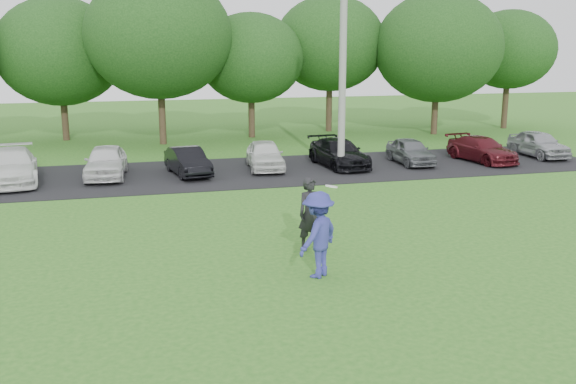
# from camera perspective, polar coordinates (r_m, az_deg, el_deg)

# --- Properties ---
(ground) EXTENTS (100.00, 100.00, 0.00)m
(ground) POSITION_cam_1_polar(r_m,az_deg,el_deg) (13.75, 3.73, -8.44)
(ground) COLOR #2A681D
(ground) RESTS_ON ground
(parking_lot) EXTENTS (32.00, 6.50, 0.03)m
(parking_lot) POSITION_cam_1_polar(r_m,az_deg,el_deg) (25.96, -5.32, 1.74)
(parking_lot) COLOR black
(parking_lot) RESTS_ON ground
(utility_pole) EXTENTS (0.28, 0.28, 9.17)m
(utility_pole) POSITION_cam_1_polar(r_m,az_deg,el_deg) (25.46, 4.90, 11.88)
(utility_pole) COLOR gray
(utility_pole) RESTS_ON ground
(frisbee_player) EXTENTS (1.41, 1.35, 2.12)m
(frisbee_player) POSITION_cam_1_polar(r_m,az_deg,el_deg) (14.07, 2.70, -3.79)
(frisbee_player) COLOR #32348D
(frisbee_player) RESTS_ON ground
(camera_bystander) EXTENTS (0.75, 0.57, 1.84)m
(camera_bystander) POSITION_cam_1_polar(r_m,az_deg,el_deg) (15.94, 2.01, -1.95)
(camera_bystander) COLOR black
(camera_bystander) RESTS_ON ground
(parked_cars) EXTENTS (30.54, 4.50, 1.25)m
(parked_cars) POSITION_cam_1_polar(r_m,az_deg,el_deg) (25.74, -7.10, 2.95)
(parked_cars) COLOR white
(parked_cars) RESTS_ON parking_lot
(tree_row) EXTENTS (42.39, 9.85, 8.64)m
(tree_row) POSITION_cam_1_polar(r_m,az_deg,el_deg) (35.36, -5.67, 12.65)
(tree_row) COLOR #38281C
(tree_row) RESTS_ON ground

